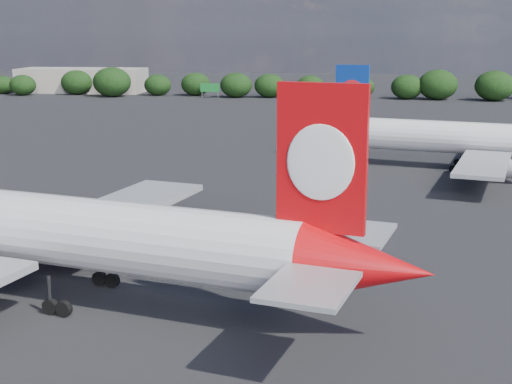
# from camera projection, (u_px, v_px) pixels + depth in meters

# --- Properties ---
(ground) EXTENTS (500.00, 500.00, 0.00)m
(ground) POSITION_uv_depth(u_px,v_px,m) (189.00, 171.00, 108.03)
(ground) COLOR black
(ground) RESTS_ON ground
(qantas_airliner) EXTENTS (53.36, 51.09, 17.59)m
(qantas_airliner) POSITION_uv_depth(u_px,v_px,m) (69.00, 234.00, 55.53)
(qantas_airliner) COLOR silver
(qantas_airliner) RESTS_ON ground
(china_southern_airliner) EXTENTS (46.93, 44.95, 15.50)m
(china_southern_airliner) POSITION_uv_depth(u_px,v_px,m) (466.00, 139.00, 107.74)
(china_southern_airliner) COLOR silver
(china_southern_airliner) RESTS_ON ground
(terminal_building) EXTENTS (42.00, 16.00, 8.00)m
(terminal_building) POSITION_uv_depth(u_px,v_px,m) (82.00, 80.00, 242.40)
(terminal_building) COLOR gray
(terminal_building) RESTS_ON ground
(highway_sign) EXTENTS (6.00, 0.30, 4.50)m
(highway_sign) POSITION_uv_depth(u_px,v_px,m) (210.00, 88.00, 221.70)
(highway_sign) COLOR #146726
(highway_sign) RESTS_ON ground
(billboard_yellow) EXTENTS (5.00, 0.30, 5.50)m
(billboard_yellow) POSITION_uv_depth(u_px,v_px,m) (307.00, 85.00, 223.89)
(billboard_yellow) COLOR yellow
(billboard_yellow) RESTS_ON ground
(horizon_treeline) EXTENTS (199.96, 16.70, 9.34)m
(horizon_treeline) POSITION_uv_depth(u_px,v_px,m) (312.00, 85.00, 221.70)
(horizon_treeline) COLOR black
(horizon_treeline) RESTS_ON ground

